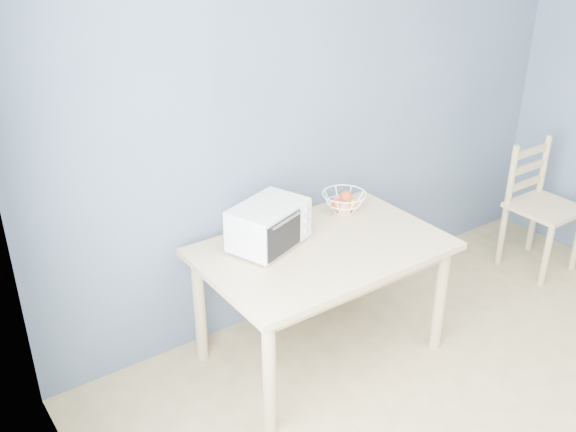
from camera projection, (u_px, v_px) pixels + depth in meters
dining_table at (323, 261)px, 3.69m from camera, size 1.40×0.90×0.75m
toaster_oven at (267, 226)px, 3.58m from camera, size 0.51×0.44×0.26m
fruit_basket at (344, 202)px, 4.01m from camera, size 0.34×0.34×0.14m
dining_chair at (539, 208)px, 4.73m from camera, size 0.45×0.45×0.96m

